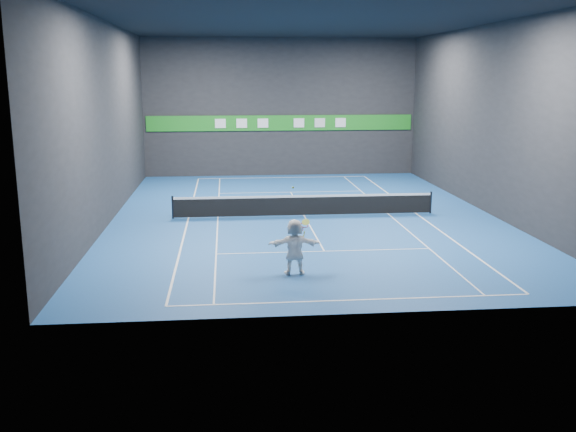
{
  "coord_description": "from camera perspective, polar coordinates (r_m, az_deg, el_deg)",
  "views": [
    {
      "loc": [
        -3.65,
        -29.77,
        6.54
      ],
      "look_at": [
        -1.43,
        -6.81,
        1.5
      ],
      "focal_mm": 40.0,
      "sensor_mm": 36.0,
      "label": 1
    }
  ],
  "objects": [
    {
      "name": "service_line_far",
      "position": [
        36.93,
        0.24,
        2.13
      ],
      "size": [
        8.23,
        0.06,
        0.01
      ],
      "primitive_type": "cube",
      "color": "white",
      "rests_on": "ground"
    },
    {
      "name": "sideline_singles_right",
      "position": [
        31.45,
        8.9,
        0.18
      ],
      "size": [
        0.06,
        23.78,
        0.01
      ],
      "primitive_type": "cube",
      "color": "white",
      "rests_on": "ground"
    },
    {
      "name": "ground",
      "position": [
        30.69,
        1.44,
        0.02
      ],
      "size": [
        26.0,
        26.0,
        0.0
      ],
      "primitive_type": "plane",
      "color": "#1A4D93",
      "rests_on": "ground"
    },
    {
      "name": "ceiling",
      "position": [
        30.09,
        1.54,
        17.01
      ],
      "size": [
        26.0,
        26.0,
        0.0
      ],
      "primitive_type": "plane",
      "color": "black",
      "rests_on": "ground"
    },
    {
      "name": "sideline_doubles_left",
      "position": [
        30.53,
        -8.84,
        -0.18
      ],
      "size": [
        0.08,
        23.78,
        0.01
      ],
      "primitive_type": "cube",
      "color": "white",
      "rests_on": "ground"
    },
    {
      "name": "baseline_near",
      "position": [
        19.38,
        5.72,
        -7.45
      ],
      "size": [
        10.98,
        0.08,
        0.01
      ],
      "primitive_type": "cube",
      "color": "white",
      "rests_on": "ground"
    },
    {
      "name": "sideline_singles_left",
      "position": [
        30.48,
        -6.25,
        -0.13
      ],
      "size": [
        0.06,
        23.78,
        0.01
      ],
      "primitive_type": "cube",
      "color": "white",
      "rests_on": "ground"
    },
    {
      "name": "wall_right",
      "position": [
        32.41,
        17.66,
        8.15
      ],
      "size": [
        0.1,
        26.0,
        9.0
      ],
      "primitive_type": "cube",
      "color": "black",
      "rests_on": "ground"
    },
    {
      "name": "wall_front",
      "position": [
        17.28,
        6.75,
        5.46
      ],
      "size": [
        18.0,
        0.1,
        9.0
      ],
      "primitive_type": "cube",
      "color": "black",
      "rests_on": "ground"
    },
    {
      "name": "sponsor_banner",
      "position": [
        42.96,
        -0.64,
        8.27
      ],
      "size": [
        17.64,
        0.11,
        1.0
      ],
      "color": "#1D8620",
      "rests_on": "wall_back"
    },
    {
      "name": "sideline_doubles_right",
      "position": [
        31.82,
        11.31,
        0.23
      ],
      "size": [
        0.08,
        23.78,
        0.01
      ],
      "primitive_type": "cube",
      "color": "white",
      "rests_on": "ground"
    },
    {
      "name": "tennis_net",
      "position": [
        30.58,
        1.45,
        1.01
      ],
      "size": [
        12.5,
        0.1,
        1.07
      ],
      "color": "black",
      "rests_on": "ground"
    },
    {
      "name": "center_service_line",
      "position": [
        30.69,
        1.44,
        0.03
      ],
      "size": [
        0.06,
        12.8,
        0.01
      ],
      "primitive_type": "cube",
      "color": "white",
      "rests_on": "ground"
    },
    {
      "name": "tennis_ball",
      "position": [
        21.01,
        0.46,
        2.54
      ],
      "size": [
        0.07,
        0.07,
        0.07
      ],
      "primitive_type": "sphere",
      "color": "#D7F528",
      "rests_on": "player"
    },
    {
      "name": "baseline_far",
      "position": [
        42.32,
        -0.5,
        3.44
      ],
      "size": [
        10.98,
        0.08,
        0.01
      ],
      "primitive_type": "cube",
      "color": "white",
      "rests_on": "ground"
    },
    {
      "name": "tennis_racket",
      "position": [
        21.41,
        1.42,
        -0.92
      ],
      "size": [
        0.47,
        0.42,
        0.65
      ],
      "color": "#B11215",
      "rests_on": "player"
    },
    {
      "name": "service_line_near",
      "position": [
        24.54,
        3.25,
        -3.14
      ],
      "size": [
        8.23,
        0.06,
        0.01
      ],
      "primitive_type": "cube",
      "color": "white",
      "rests_on": "ground"
    },
    {
      "name": "wall_left",
      "position": [
        30.31,
        -15.83,
        8.01
      ],
      "size": [
        0.1,
        26.0,
        9.0
      ],
      "primitive_type": "cube",
      "color": "black",
      "rests_on": "ground"
    },
    {
      "name": "wall_back",
      "position": [
        42.97,
        -0.65,
        9.61
      ],
      "size": [
        18.0,
        0.1,
        9.0
      ],
      "primitive_type": "cube",
      "color": "black",
      "rests_on": "ground"
    },
    {
      "name": "player",
      "position": [
        21.49,
        0.59,
        -2.74
      ],
      "size": [
        1.77,
        0.59,
        1.9
      ],
      "primitive_type": "imported",
      "rotation": [
        0.0,
        0.0,
        3.13
      ],
      "color": "white",
      "rests_on": "ground"
    }
  ]
}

